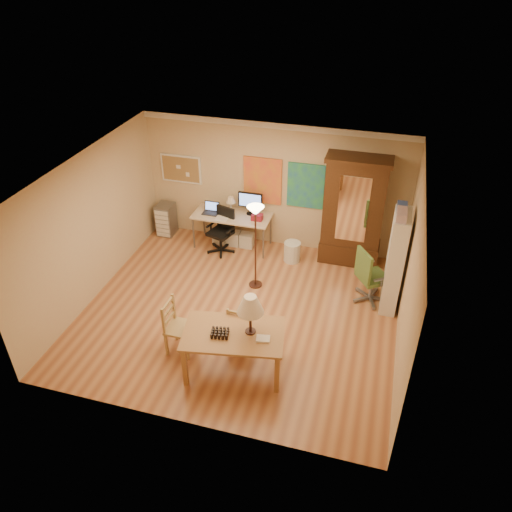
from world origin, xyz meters
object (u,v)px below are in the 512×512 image
(computer_desk, at_px, (234,227))
(armoire, at_px, (353,218))
(office_chair_green, at_px, (370,287))
(bookshelf, at_px, (395,262))
(office_chair_black, at_px, (222,240))
(dining_table, at_px, (239,325))

(computer_desk, height_order, armoire, armoire)
(office_chair_green, xyz_separation_m, bookshelf, (0.36, -0.02, 0.63))
(armoire, xyz_separation_m, bookshelf, (0.88, -1.28, -0.06))
(office_chair_black, height_order, armoire, armoire)
(office_chair_black, relative_size, office_chair_green, 0.89)
(dining_table, distance_m, bookshelf, 3.12)
(dining_table, relative_size, office_chair_black, 1.68)
(computer_desk, bearing_deg, dining_table, -70.77)
(computer_desk, xyz_separation_m, office_chair_green, (2.98, -1.17, -0.16))
(office_chair_black, bearing_deg, office_chair_green, -15.35)
(computer_desk, xyz_separation_m, armoire, (2.45, 0.08, 0.53))
(office_chair_black, distance_m, armoire, 2.77)
(dining_table, relative_size, office_chair_green, 1.50)
(bookshelf, bearing_deg, office_chair_green, 176.54)
(armoire, relative_size, bookshelf, 1.22)
(dining_table, distance_m, armoire, 3.77)
(office_chair_green, relative_size, bookshelf, 0.59)
(dining_table, height_order, armoire, armoire)
(office_chair_green, relative_size, armoire, 0.48)
(dining_table, xyz_separation_m, bookshelf, (2.12, 2.28, 0.03))
(dining_table, bearing_deg, armoire, 70.75)
(office_chair_green, distance_m, bookshelf, 0.73)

